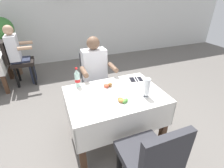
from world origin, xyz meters
TOP-DOWN VIEW (x-y plane):
  - ground_plane at (0.00, 0.00)m, footprint 11.00×11.00m
  - back_wall at (0.00, 3.51)m, footprint 11.00×0.12m
  - main_dining_table at (0.09, 0.09)m, footprint 1.15×0.82m
  - chair_far_diner_seat at (0.09, 0.90)m, footprint 0.44×0.50m
  - chair_near_camera_side at (0.09, -0.71)m, footprint 0.44×0.50m
  - seated_diner_far at (0.06, 0.79)m, footprint 0.50×0.46m
  - plate_near_camera at (0.09, -0.10)m, footprint 0.25×0.25m
  - plate_far_diner at (0.05, 0.26)m, footprint 0.24×0.24m
  - beer_glass_left at (0.40, -0.10)m, footprint 0.08×0.08m
  - cola_bottle_primary at (-0.28, 0.44)m, footprint 0.07×0.07m
  - napkin_cutlery_set at (0.50, 0.32)m, footprint 0.19×0.20m
  - background_chair_right at (-1.20, 2.34)m, footprint 0.50×0.44m
  - background_patron at (-1.15, 2.34)m, footprint 0.46×0.50m
  - potted_plant_corner at (-1.41, 2.94)m, footprint 0.48×0.48m

SIDE VIEW (x-z plane):
  - ground_plane at x=0.00m, z-range 0.00..0.00m
  - chair_far_diner_seat at x=0.09m, z-range 0.07..1.04m
  - chair_near_camera_side at x=0.09m, z-range 0.07..1.04m
  - background_chair_right at x=-1.20m, z-range 0.07..1.04m
  - main_dining_table at x=0.09m, z-range 0.20..0.94m
  - seated_diner_far at x=0.06m, z-range 0.08..1.34m
  - background_patron at x=-1.15m, z-range 0.08..1.34m
  - napkin_cutlery_set at x=0.50m, z-range 0.74..0.75m
  - plate_far_diner at x=0.05m, z-range 0.73..0.79m
  - plate_near_camera at x=0.09m, z-range 0.73..0.78m
  - cola_bottle_primary at x=-0.28m, z-range 0.72..0.98m
  - beer_glass_left at x=0.40m, z-range 0.74..0.97m
  - potted_plant_corner at x=-1.41m, z-range 0.19..1.54m
  - back_wall at x=0.00m, z-range 0.00..2.70m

